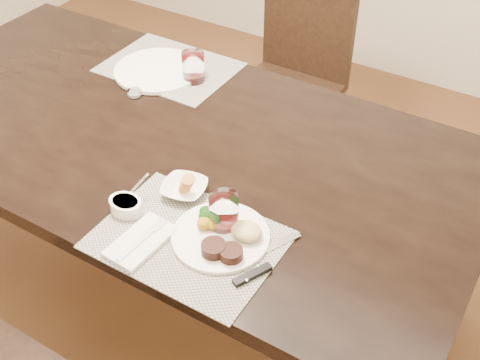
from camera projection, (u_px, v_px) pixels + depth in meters
The scene contains 14 objects.
ground_plane at pixel (178, 287), 2.36m from camera, with size 4.50×4.50×0.00m, color #492817.
dining_table at pixel (164, 153), 1.93m from camera, with size 2.00×1.00×0.75m.
chair_far at pixel (295, 71), 2.64m from camera, with size 0.42×0.42×0.90m.
placemat_near at pixel (188, 240), 1.52m from camera, with size 0.46×0.34×0.00m, color gray.
placemat_far at pixel (170, 67), 2.17m from camera, with size 0.46×0.34×0.00m, color gray.
dinner_plate at pixel (224, 236), 1.50m from camera, with size 0.25×0.25×0.04m.
napkin_fork at pixel (141, 241), 1.50m from camera, with size 0.11×0.19×0.02m.
steak_knife at pixel (258, 267), 1.44m from camera, with size 0.08×0.24×0.01m.
cracker_bowl at pixel (184, 188), 1.64m from camera, with size 0.15×0.15×0.05m.
sauce_ramekin at pixel (126, 205), 1.58m from camera, with size 0.09×0.14×0.07m.
wine_glass_near at pixel (224, 214), 1.52m from camera, with size 0.08×0.08×0.10m.
far_plate at pixel (158, 70), 2.14m from camera, with size 0.31×0.31×0.01m, color white.
wine_glass_far at pixel (193, 68), 2.07m from camera, with size 0.08×0.08×0.11m.
salt_cellar at pixel (134, 93), 2.03m from camera, with size 0.05×0.05×0.02m.
Camera 1 is at (1.00, -1.17, 1.85)m, focal length 45.00 mm.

